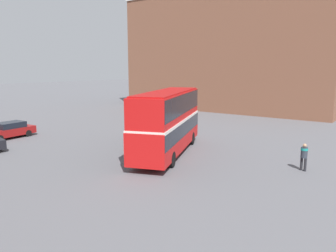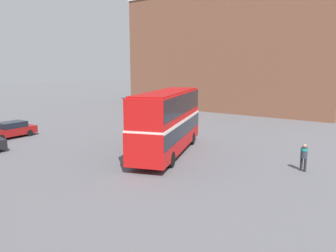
{
  "view_description": "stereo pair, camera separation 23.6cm",
  "coord_description": "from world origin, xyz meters",
  "views": [
    {
      "loc": [
        -17.29,
        -13.6,
        6.27
      ],
      "look_at": [
        1.95,
        0.26,
        2.09
      ],
      "focal_mm": 35.0,
      "sensor_mm": 36.0,
      "label": 1
    },
    {
      "loc": [
        -17.15,
        -13.79,
        6.27
      ],
      "look_at": [
        1.95,
        0.26,
        2.09
      ],
      "focal_mm": 35.0,
      "sensor_mm": 36.0,
      "label": 2
    }
  ],
  "objects": [
    {
      "name": "ground_plane",
      "position": [
        0.0,
        0.0,
        0.0
      ],
      "size": [
        240.0,
        240.0,
        0.0
      ],
      "primitive_type": "plane",
      "color": "#5B5B60"
    },
    {
      "name": "building_row_right",
      "position": [
        28.71,
        8.75,
        8.81
      ],
      "size": [
        8.95,
        32.21,
        17.6
      ],
      "color": "brown",
      "rests_on": "ground_plane"
    },
    {
      "name": "double_decker_bus",
      "position": [
        1.95,
        0.26,
        2.66
      ],
      "size": [
        10.96,
        6.13,
        4.65
      ],
      "rotation": [
        0.0,
        0.0,
        0.36
      ],
      "color": "red",
      "rests_on": "ground_plane"
    },
    {
      "name": "pedestrian_foreground",
      "position": [
        3.5,
        -8.98,
        1.06
      ],
      "size": [
        0.54,
        0.54,
        1.72
      ],
      "rotation": [
        0.0,
        0.0,
        2.82
      ],
      "color": "#232328",
      "rests_on": "ground_plane"
    },
    {
      "name": "parked_car_kerb_near",
      "position": [
        13.64,
        7.41,
        0.76
      ],
      "size": [
        4.61,
        2.65,
        1.48
      ],
      "rotation": [
        0.0,
        0.0,
        3.35
      ],
      "color": "silver",
      "rests_on": "ground_plane"
    },
    {
      "name": "parked_car_side_street",
      "position": [
        -2.0,
        15.24,
        0.74
      ],
      "size": [
        4.58,
        2.08,
        1.46
      ],
      "rotation": [
        0.0,
        0.0,
        3.21
      ],
      "color": "maroon",
      "rests_on": "ground_plane"
    }
  ]
}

